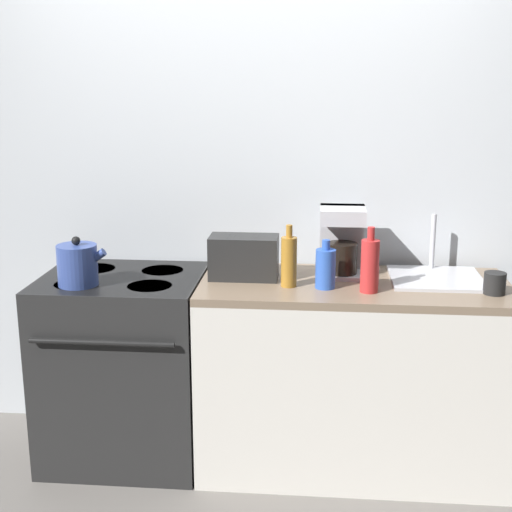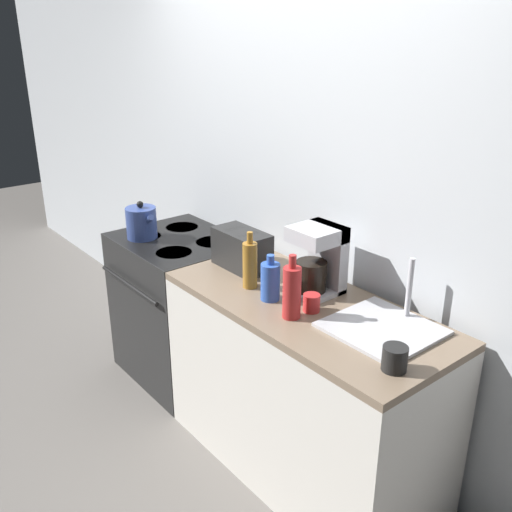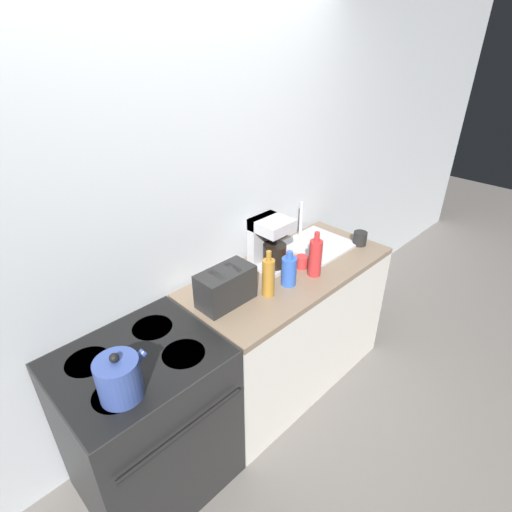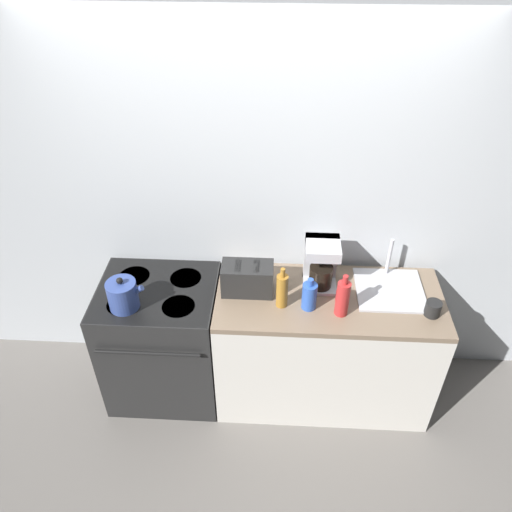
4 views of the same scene
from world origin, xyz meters
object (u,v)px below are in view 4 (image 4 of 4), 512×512
at_px(bottle_amber, 282,290).
at_px(cup_red, 342,296).
at_px(bottle_red, 343,298).
at_px(stove, 163,339).
at_px(toaster, 247,278).
at_px(coffee_maker, 321,262).
at_px(cup_black, 433,309).
at_px(bottle_blue, 309,296).
at_px(kettle, 123,295).

bearing_deg(bottle_amber, cup_red, 8.53).
bearing_deg(bottle_red, stove, 173.14).
bearing_deg(toaster, stove, -176.97).
distance_m(bottle_red, cup_red, 0.14).
height_order(stove, bottle_red, bottle_red).
bearing_deg(stove, coffee_maker, 7.59).
distance_m(coffee_maker, cup_black, 0.71).
bearing_deg(cup_black, coffee_maker, 158.47).
height_order(toaster, coffee_maker, coffee_maker).
relative_size(stove, bottle_blue, 4.16).
bearing_deg(stove, cup_black, -4.08).
bearing_deg(cup_red, stove, 178.52).
bearing_deg(stove, bottle_red, -6.86).
bearing_deg(stove, toaster, 3.03).
height_order(stove, bottle_blue, bottle_blue).
distance_m(toaster, bottle_amber, 0.24).
bearing_deg(bottle_amber, cup_black, -2.26).
distance_m(kettle, bottle_red, 1.30).
distance_m(cup_black, cup_red, 0.53).
relative_size(coffee_maker, bottle_red, 1.13).
bearing_deg(cup_black, bottle_blue, 178.10).
distance_m(bottle_amber, cup_black, 0.90).
bearing_deg(cup_red, cup_black, -9.73).
distance_m(kettle, cup_red, 1.32).
bearing_deg(bottle_blue, cup_red, 17.94).
distance_m(stove, cup_black, 1.76).
relative_size(kettle, toaster, 0.71).
relative_size(coffee_maker, cup_red, 4.13).
bearing_deg(coffee_maker, bottle_blue, -108.02).
xyz_separation_m(bottle_red, bottle_amber, (-0.35, 0.05, -0.00)).
relative_size(stove, toaster, 2.87).
height_order(kettle, cup_black, kettle).
distance_m(coffee_maker, bottle_blue, 0.26).
height_order(kettle, toaster, kettle).
xyz_separation_m(bottle_red, cup_black, (0.54, 0.02, -0.07)).
relative_size(bottle_red, bottle_amber, 1.03).
bearing_deg(toaster, coffee_maker, 13.27).
height_order(stove, bottle_amber, bottle_amber).
relative_size(bottle_blue, bottle_amber, 0.78).
height_order(toaster, cup_black, toaster).
relative_size(kettle, cup_black, 2.37).
xyz_separation_m(kettle, bottle_blue, (1.11, 0.06, -0.00)).
distance_m(bottle_blue, cup_black, 0.73).
bearing_deg(kettle, bottle_blue, 2.95).
xyz_separation_m(bottle_blue, cup_red, (0.20, 0.07, -0.05)).
relative_size(kettle, bottle_red, 0.78).
relative_size(toaster, cup_red, 4.02).
distance_m(toaster, cup_black, 1.12).
xyz_separation_m(stove, bottle_amber, (0.80, -0.09, 0.56)).
height_order(coffee_maker, bottle_blue, coffee_maker).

